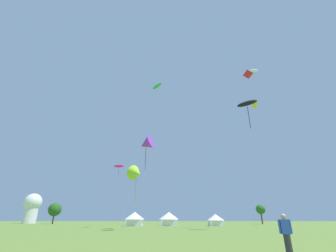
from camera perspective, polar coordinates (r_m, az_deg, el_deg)
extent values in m
ellipsoid|color=black|center=(42.59, 19.25, 5.39)|extent=(3.71, 3.37, 1.38)
cylinder|color=black|center=(41.44, 19.72, 2.04)|extent=(0.08, 0.08, 4.09)
cylinder|color=#B2B2B7|center=(38.40, 20.32, -7.88)|extent=(1.58, 0.98, 20.46)
cube|color=red|center=(53.91, 19.48, 12.20)|extent=(1.96, 1.12, 2.16)
cylinder|color=#B2B2B7|center=(46.39, 21.70, -3.23)|extent=(0.95, 1.61, 30.97)
cone|color=#99DB2D|center=(41.08, -7.95, -11.72)|extent=(3.81, 3.82, 3.09)
cylinder|color=olive|center=(40.66, -8.17, -15.69)|extent=(0.08, 0.08, 4.36)
cylinder|color=#B2B2B7|center=(39.73, -10.00, -17.78)|extent=(2.08, 1.88, 8.97)
ellipsoid|color=white|center=(61.80, 20.58, 12.88)|extent=(2.81, 1.41, 0.81)
cylinder|color=#A4A4A4|center=(60.87, 20.80, 11.56)|extent=(0.06, 0.06, 2.39)
cylinder|color=#B2B2B7|center=(53.19, 24.22, -2.45)|extent=(1.21, 2.49, 35.74)
cube|color=yellow|center=(55.09, 21.06, 5.01)|extent=(1.44, 1.37, 1.56)
cylinder|color=#A79518|center=(54.35, 21.31, 3.37)|extent=(0.05, 0.05, 2.70)
cylinder|color=#B2B2B7|center=(50.26, 22.63, -7.78)|extent=(1.15, 0.87, 25.47)
ellipsoid|color=green|center=(53.09, -2.75, 10.00)|extent=(2.92, 3.25, 1.12)
cylinder|color=#B2B2B7|center=(46.47, -4.10, -5.51)|extent=(1.62, 0.82, 29.93)
cone|color=purple|center=(36.99, -5.55, -4.53)|extent=(3.14, 2.98, 2.69)
cylinder|color=#63238B|center=(36.33, -5.69, -8.13)|extent=(0.07, 0.07, 3.64)
cylinder|color=#B2B2B7|center=(35.28, -6.22, -14.31)|extent=(0.31, 0.63, 12.79)
ellipsoid|color=#E02DA3|center=(63.34, -12.26, -9.81)|extent=(3.10, 1.85, 1.06)
cylinder|color=#9D2072|center=(63.06, -12.36, -11.05)|extent=(0.07, 0.07, 1.69)
cylinder|color=#B2B2B7|center=(61.78, -12.67, -16.43)|extent=(0.52, 0.83, 14.77)
cylinder|color=#2D2D33|center=(11.98, 28.08, -25.12)|extent=(0.28, 0.28, 0.90)
cube|color=#2D51AD|center=(11.94, 27.39, -21.59)|extent=(0.40, 0.29, 0.60)
sphere|color=tan|center=(11.94, 27.01, -19.60)|extent=(0.22, 0.22, 0.22)
cylinder|color=#2D51AD|center=(11.84, 26.29, -21.78)|extent=(0.09, 0.09, 0.55)
cylinder|color=#2D51AD|center=(12.05, 28.46, -21.39)|extent=(0.09, 0.09, 0.55)
cube|color=white|center=(59.68, -8.48, -22.93)|extent=(3.87, 3.87, 1.45)
cone|color=white|center=(59.68, -8.39, -21.43)|extent=(4.83, 4.83, 1.69)
cube|color=white|center=(59.31, 0.22, -23.16)|extent=(3.86, 3.86, 1.45)
cone|color=white|center=(59.31, 0.21, -21.64)|extent=(4.82, 4.82, 1.69)
cube|color=white|center=(60.67, 11.96, -22.80)|extent=(3.29, 3.29, 1.23)
cone|color=white|center=(60.67, 11.86, -21.55)|extent=(4.11, 4.11, 1.44)
cylinder|color=white|center=(105.67, -31.36, -18.56)|extent=(4.80, 4.80, 6.00)
sphere|color=white|center=(105.83, -30.85, -16.12)|extent=(6.40, 6.40, 6.40)
cylinder|color=brown|center=(85.95, 22.56, -20.68)|extent=(0.44, 0.44, 3.49)
sphere|color=#286023|center=(86.01, 22.27, -18.82)|extent=(3.08, 3.08, 3.08)
cylinder|color=brown|center=(91.04, -26.94, -20.16)|extent=(0.44, 0.44, 3.05)
sphere|color=#23561E|center=(91.10, -26.59, -18.28)|extent=(4.34, 4.34, 4.34)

